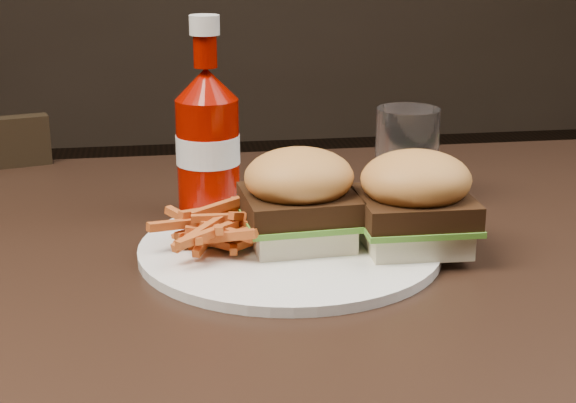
{
  "coord_description": "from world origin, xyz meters",
  "views": [
    {
      "loc": [
        -0.12,
        -0.78,
        1.06
      ],
      "look_at": [
        -0.0,
        0.02,
        0.8
      ],
      "focal_mm": 55.0,
      "sensor_mm": 36.0,
      "label": 1
    }
  ],
  "objects": [
    {
      "name": "fries_pile",
      "position": [
        -0.06,
        0.01,
        0.78
      ],
      "size": [
        0.13,
        0.13,
        0.04
      ],
      "primitive_type": null,
      "rotation": [
        0.0,
        0.0,
        -0.33
      ],
      "color": "red",
      "rests_on": "plate"
    },
    {
      "name": "plate",
      "position": [
        -0.0,
        0.01,
        0.76
      ],
      "size": [
        0.29,
        0.29,
        0.01
      ],
      "primitive_type": "cylinder",
      "color": "white",
      "rests_on": "dining_table"
    },
    {
      "name": "sandwich_half_a",
      "position": [
        0.01,
        0.01,
        0.77
      ],
      "size": [
        0.1,
        0.09,
        0.02
      ],
      "primitive_type": "cube",
      "rotation": [
        0.0,
        0.0,
        0.07
      ],
      "color": "beige",
      "rests_on": "plate"
    },
    {
      "name": "sandwich_half_b",
      "position": [
        0.11,
        -0.02,
        0.77
      ],
      "size": [
        0.1,
        0.09,
        0.02
      ],
      "primitive_type": "cube",
      "rotation": [
        0.0,
        0.0,
        -0.02
      ],
      "color": "beige",
      "rests_on": "plate"
    },
    {
      "name": "ketchup_bottle",
      "position": [
        -0.07,
        0.14,
        0.81
      ],
      "size": [
        0.09,
        0.09,
        0.13
      ],
      "primitive_type": "cylinder",
      "rotation": [
        0.0,
        0.0,
        -0.32
      ],
      "color": "#7C0800",
      "rests_on": "dining_table"
    },
    {
      "name": "dining_table",
      "position": [
        0.0,
        0.0,
        0.73
      ],
      "size": [
        1.2,
        0.8,
        0.04
      ],
      "primitive_type": "cube",
      "color": "black",
      "rests_on": "ground"
    },
    {
      "name": "tumbler",
      "position": [
        0.15,
        0.14,
        0.81
      ],
      "size": [
        0.07,
        0.07,
        0.11
      ],
      "primitive_type": "cylinder",
      "rotation": [
        0.0,
        0.0,
        0.03
      ],
      "color": "white",
      "rests_on": "dining_table"
    }
  ]
}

